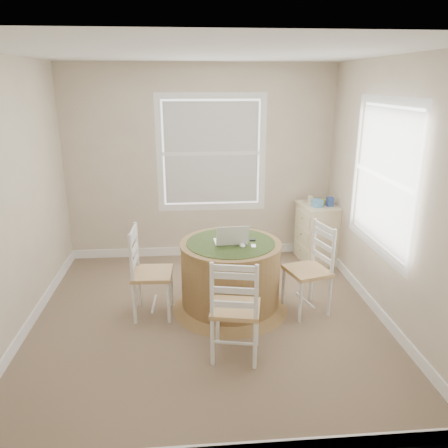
{
  "coord_description": "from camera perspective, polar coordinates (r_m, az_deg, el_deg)",
  "views": [
    {
      "loc": [
        -0.18,
        -4.03,
        2.36
      ],
      "look_at": [
        0.2,
        0.45,
        0.89
      ],
      "focal_mm": 35.0,
      "sensor_mm": 36.0,
      "label": 1
    }
  ],
  "objects": [
    {
      "name": "room",
      "position": [
        4.34,
        -0.17,
        3.96
      ],
      "size": [
        3.64,
        3.64,
        2.64
      ],
      "color": "#7F6651",
      "rests_on": "ground"
    },
    {
      "name": "round_table",
      "position": [
        4.68,
        0.85,
        -6.41
      ],
      "size": [
        1.24,
        1.24,
        0.77
      ],
      "rotation": [
        0.0,
        0.0,
        -0.1
      ],
      "color": "brown",
      "rests_on": "ground"
    },
    {
      "name": "chair_left",
      "position": [
        4.6,
        -9.34,
        -6.36
      ],
      "size": [
        0.42,
        0.44,
        0.95
      ],
      "primitive_type": null,
      "rotation": [
        0.0,
        0.0,
        1.53
      ],
      "color": "white",
      "rests_on": "ground"
    },
    {
      "name": "chair_near",
      "position": [
        3.89,
        1.53,
        -10.91
      ],
      "size": [
        0.49,
        0.48,
        0.95
      ],
      "primitive_type": null,
      "rotation": [
        0.0,
        0.0,
        2.94
      ],
      "color": "white",
      "rests_on": "ground"
    },
    {
      "name": "chair_right",
      "position": [
        4.68,
        10.83,
        -5.98
      ],
      "size": [
        0.5,
        0.51,
        0.95
      ],
      "primitive_type": null,
      "rotation": [
        0.0,
        0.0,
        -1.3
      ],
      "color": "white",
      "rests_on": "ground"
    },
    {
      "name": "laptop",
      "position": [
        4.53,
        0.9,
        -2.13
      ],
      "size": [
        0.35,
        0.31,
        0.23
      ],
      "rotation": [
        0.0,
        0.0,
        3.21
      ],
      "color": "white",
      "rests_on": "round_table"
    },
    {
      "name": "mouse",
      "position": [
        4.45,
        2.43,
        -2.82
      ],
      "size": [
        0.07,
        0.1,
        0.03
      ],
      "primitive_type": "ellipsoid",
      "rotation": [
        0.0,
        0.0,
        -0.1
      ],
      "color": "white",
      "rests_on": "round_table"
    },
    {
      "name": "phone",
      "position": [
        4.46,
        3.88,
        -2.92
      ],
      "size": [
        0.05,
        0.09,
        0.02
      ],
      "primitive_type": "cube",
      "rotation": [
        0.0,
        0.0,
        -0.1
      ],
      "color": "#B7BABF",
      "rests_on": "round_table"
    },
    {
      "name": "keys",
      "position": [
        4.61,
        3.76,
        -2.17
      ],
      "size": [
        0.06,
        0.06,
        0.02
      ],
      "primitive_type": "cube",
      "rotation": [
        0.0,
        0.0,
        -0.1
      ],
      "color": "black",
      "rests_on": "round_table"
    },
    {
      "name": "corner_chest",
      "position": [
        6.09,
        11.94,
        -1.09
      ],
      "size": [
        0.51,
        0.65,
        0.79
      ],
      "rotation": [
        0.0,
        0.0,
        0.13
      ],
      "color": "beige",
      "rests_on": "ground"
    },
    {
      "name": "tissue_box",
      "position": [
        5.85,
        12.08,
        2.67
      ],
      "size": [
        0.13,
        0.13,
        0.1
      ],
      "primitive_type": "cube",
      "rotation": [
        0.0,
        0.0,
        0.13
      ],
      "color": "#5997CB",
      "rests_on": "corner_chest"
    },
    {
      "name": "box_yellow",
      "position": [
        6.02,
        12.55,
        2.86
      ],
      "size": [
        0.16,
        0.12,
        0.06
      ],
      "primitive_type": "cube",
      "rotation": [
        0.0,
        0.0,
        0.13
      ],
      "color": "gold",
      "rests_on": "corner_chest"
    },
    {
      "name": "box_blue",
      "position": [
        5.92,
        13.71,
        2.84
      ],
      "size": [
        0.09,
        0.09,
        0.12
      ],
      "primitive_type": "cube",
      "rotation": [
        0.0,
        0.0,
        0.13
      ],
      "color": "#334C9A",
      "rests_on": "corner_chest"
    },
    {
      "name": "cup_cream",
      "position": [
        6.05,
        11.19,
        3.18
      ],
      "size": [
        0.07,
        0.07,
        0.09
      ],
      "primitive_type": "cylinder",
      "color": "beige",
      "rests_on": "corner_chest"
    }
  ]
}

